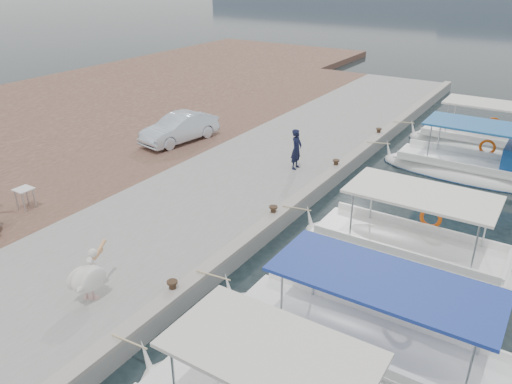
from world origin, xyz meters
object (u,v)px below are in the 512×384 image
fishing_caique_b (366,355)px  fishing_caique_e (480,146)px  fishing_caique_c (407,255)px  fishing_caique_d (474,172)px  parked_car (179,128)px  pelican (88,277)px  fisherman (296,149)px

fishing_caique_b → fishing_caique_e: size_ratio=1.15×
fishing_caique_c → fishing_caique_e: size_ratio=1.01×
fishing_caique_d → parked_car: (-12.25, -4.18, 0.95)m
parked_car → pelican: bearing=-51.0°
fishing_caique_d → fishing_caique_b: bearing=-89.7°
fishing_caique_c → pelican: 9.07m
fishing_caique_c → parked_car: size_ratio=1.76×
fishing_caique_d → fishing_caique_c: bearing=-93.1°
pelican → parked_car: bearing=119.7°
fishing_caique_e → fisherman: (-5.66, -7.98, 1.20)m
fishing_caique_e → fishing_caique_c: bearing=-89.8°
parked_car → fishing_caique_c: bearing=-7.5°
fishing_caique_e → fisherman: fishing_caique_e is taller
fishing_caique_b → fishing_caique_d: size_ratio=1.05×
fisherman → parked_car: bearing=86.1°
fishing_caique_c → pelican: (-5.91, -6.80, 0.99)m
fishing_caique_e → pelican: size_ratio=4.46×
pelican → fishing_caique_d: bearing=66.5°
pelican → fisherman: bearing=88.8°
fishing_caique_b → fishing_caique_c: (-0.49, 4.62, 0.00)m
fishing_caique_b → fisherman: size_ratio=4.76×
fishing_caique_e → parked_car: (-11.80, -7.93, 1.01)m
fishing_caique_b → pelican: bearing=-161.2°
fishing_caique_d → fisherman: bearing=-145.2°
fishing_caique_d → parked_car: bearing=-161.1°
pelican → fisherman: size_ratio=0.93×
fisherman → fishing_caique_d: bearing=-58.6°
fishing_caique_b → pelican: fishing_caique_b is taller
fisherman → parked_car: fisherman is taller
fishing_caique_c → parked_car: fishing_caique_c is taller
fishing_caique_b → fishing_caique_e: (-0.52, 16.13, 0.00)m
pelican → fishing_caique_b: bearing=18.8°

